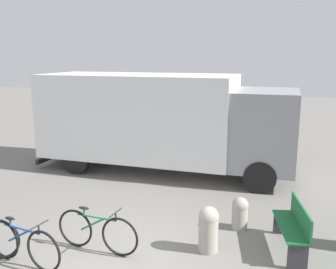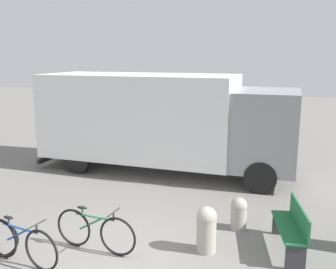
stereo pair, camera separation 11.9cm
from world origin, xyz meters
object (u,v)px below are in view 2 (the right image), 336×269
Objects in this scene: bicycle_middle at (21,243)px; bicycle_far at (95,231)px; bollard_near_bench at (206,228)px; park_bench at (292,227)px; bollard_far_bench at (239,212)px; delivery_truck at (162,119)px.

bicycle_far is (0.99, 0.84, 0.00)m from bicycle_middle.
bicycle_far is at bearing -161.36° from bollard_near_bench.
bicycle_far is (-3.47, -1.20, -0.10)m from park_bench.
bollard_near_bench is at bearing -110.47° from bollard_far_bench.
bicycle_middle is at bearing -95.06° from delivery_truck.
bicycle_middle is 1.93× the size of bollard_near_bench.
delivery_truck is at bearing 93.84° from bicycle_middle.
bollard_near_bench is at bearing 96.45° from park_bench.
bollard_near_bench is 1.21m from bollard_far_bench.
bollard_near_bench is 1.27× the size of bollard_far_bench.
bollard_near_bench reaches higher than bollard_far_bench.
park_bench is 1.24m from bollard_far_bench.
bicycle_far is at bearing 47.99° from bicycle_middle.
bicycle_far is 2.99m from bollard_far_bench.
bicycle_middle is 2.45× the size of bollard_far_bench.
bicycle_middle is (-0.41, -6.02, -1.28)m from delivery_truck.
bollard_far_bench is at bearing 69.53° from bollard_near_bench.
bicycle_middle is at bearing -142.08° from bollard_far_bench.
park_bench is 1.59m from bollard_near_bench.
bicycle_middle is (-4.46, -2.04, -0.10)m from park_bench.
delivery_truck is at bearing 99.19° from bicycle_far.
bollard_near_bench is (2.55, -4.52, -1.20)m from delivery_truck.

